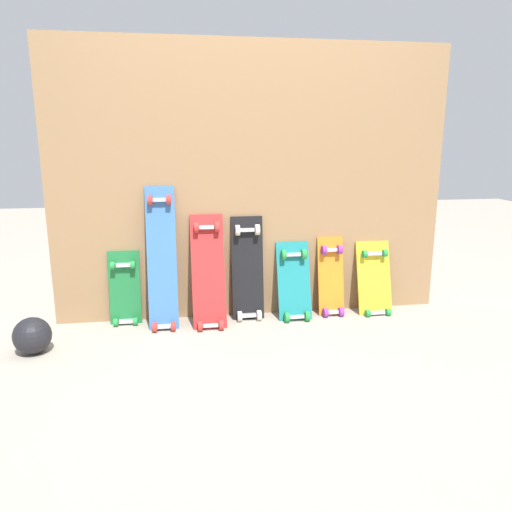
{
  "coord_description": "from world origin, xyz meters",
  "views": [
    {
      "loc": [
        -0.49,
        -3.17,
        1.2
      ],
      "look_at": [
        0.0,
        -0.07,
        0.44
      ],
      "focal_mm": 34.4,
      "sensor_mm": 36.0,
      "label": 1
    }
  ],
  "objects_px": {
    "skateboard_blue": "(162,263)",
    "skateboard_black": "(248,273)",
    "skateboard_yellow": "(374,283)",
    "skateboard_red": "(208,276)",
    "skateboard_orange": "(331,281)",
    "skateboard_green": "(125,293)",
    "skateboard_teal": "(294,286)",
    "rubber_ball": "(32,336)"
  },
  "relations": [
    {
      "from": "skateboard_blue",
      "to": "skateboard_black",
      "type": "relative_size",
      "value": 1.28
    },
    {
      "from": "skateboard_black",
      "to": "skateboard_yellow",
      "type": "relative_size",
      "value": 1.32
    },
    {
      "from": "skateboard_red",
      "to": "skateboard_orange",
      "type": "height_order",
      "value": "skateboard_red"
    },
    {
      "from": "skateboard_green",
      "to": "skateboard_teal",
      "type": "relative_size",
      "value": 0.96
    },
    {
      "from": "skateboard_black",
      "to": "skateboard_orange",
      "type": "height_order",
      "value": "skateboard_black"
    },
    {
      "from": "skateboard_black",
      "to": "rubber_ball",
      "type": "height_order",
      "value": "skateboard_black"
    },
    {
      "from": "skateboard_green",
      "to": "skateboard_blue",
      "type": "xyz_separation_m",
      "value": [
        0.25,
        -0.07,
        0.21
      ]
    },
    {
      "from": "skateboard_blue",
      "to": "skateboard_orange",
      "type": "xyz_separation_m",
      "value": [
        1.15,
        0.04,
        -0.18
      ]
    },
    {
      "from": "skateboard_blue",
      "to": "skateboard_teal",
      "type": "xyz_separation_m",
      "value": [
        0.88,
        0.01,
        -0.19
      ]
    },
    {
      "from": "skateboard_red",
      "to": "skateboard_yellow",
      "type": "relative_size",
      "value": 1.37
    },
    {
      "from": "skateboard_green",
      "to": "skateboard_yellow",
      "type": "relative_size",
      "value": 0.97
    },
    {
      "from": "skateboard_red",
      "to": "rubber_ball",
      "type": "distance_m",
      "value": 1.09
    },
    {
      "from": "skateboard_orange",
      "to": "rubber_ball",
      "type": "height_order",
      "value": "skateboard_orange"
    },
    {
      "from": "skateboard_yellow",
      "to": "skateboard_orange",
      "type": "bearing_deg",
      "value": 176.38
    },
    {
      "from": "skateboard_orange",
      "to": "skateboard_yellow",
      "type": "height_order",
      "value": "skateboard_orange"
    },
    {
      "from": "skateboard_teal",
      "to": "skateboard_yellow",
      "type": "xyz_separation_m",
      "value": [
        0.58,
        0.01,
        -0.01
      ]
    },
    {
      "from": "skateboard_yellow",
      "to": "rubber_ball",
      "type": "height_order",
      "value": "skateboard_yellow"
    },
    {
      "from": "skateboard_yellow",
      "to": "skateboard_blue",
      "type": "bearing_deg",
      "value": -179.12
    },
    {
      "from": "skateboard_teal",
      "to": "skateboard_orange",
      "type": "xyz_separation_m",
      "value": [
        0.27,
        0.03,
        0.01
      ]
    },
    {
      "from": "skateboard_green",
      "to": "skateboard_orange",
      "type": "height_order",
      "value": "skateboard_orange"
    },
    {
      "from": "skateboard_green",
      "to": "skateboard_red",
      "type": "height_order",
      "value": "skateboard_red"
    },
    {
      "from": "skateboard_blue",
      "to": "skateboard_red",
      "type": "xyz_separation_m",
      "value": [
        0.29,
        -0.02,
        -0.09
      ]
    },
    {
      "from": "skateboard_teal",
      "to": "skateboard_orange",
      "type": "height_order",
      "value": "skateboard_orange"
    },
    {
      "from": "skateboard_teal",
      "to": "skateboard_yellow",
      "type": "height_order",
      "value": "skateboard_teal"
    },
    {
      "from": "skateboard_red",
      "to": "skateboard_teal",
      "type": "height_order",
      "value": "skateboard_red"
    },
    {
      "from": "skateboard_red",
      "to": "skateboard_black",
      "type": "bearing_deg",
      "value": 15.36
    },
    {
      "from": "skateboard_teal",
      "to": "rubber_ball",
      "type": "distance_m",
      "value": 1.65
    },
    {
      "from": "skateboard_blue",
      "to": "skateboard_yellow",
      "type": "bearing_deg",
      "value": 0.88
    },
    {
      "from": "skateboard_green",
      "to": "skateboard_orange",
      "type": "xyz_separation_m",
      "value": [
        1.4,
        -0.03,
        0.03
      ]
    },
    {
      "from": "skateboard_green",
      "to": "skateboard_red",
      "type": "relative_size",
      "value": 0.71
    },
    {
      "from": "skateboard_blue",
      "to": "skateboard_orange",
      "type": "height_order",
      "value": "skateboard_blue"
    },
    {
      "from": "skateboard_red",
      "to": "skateboard_teal",
      "type": "relative_size",
      "value": 1.36
    },
    {
      "from": "skateboard_orange",
      "to": "rubber_ball",
      "type": "relative_size",
      "value": 2.85
    },
    {
      "from": "skateboard_red",
      "to": "skateboard_yellow",
      "type": "distance_m",
      "value": 1.17
    },
    {
      "from": "skateboard_orange",
      "to": "skateboard_black",
      "type": "bearing_deg",
      "value": 178.99
    },
    {
      "from": "skateboard_green",
      "to": "rubber_ball",
      "type": "distance_m",
      "value": 0.64
    },
    {
      "from": "skateboard_green",
      "to": "skateboard_teal",
      "type": "bearing_deg",
      "value": -3.24
    },
    {
      "from": "skateboard_teal",
      "to": "skateboard_yellow",
      "type": "distance_m",
      "value": 0.58
    },
    {
      "from": "skateboard_black",
      "to": "skateboard_orange",
      "type": "bearing_deg",
      "value": -1.01
    },
    {
      "from": "skateboard_blue",
      "to": "skateboard_orange",
      "type": "bearing_deg",
      "value": 2.1
    },
    {
      "from": "skateboard_teal",
      "to": "rubber_ball",
      "type": "xyz_separation_m",
      "value": [
        -1.61,
        -0.34,
        -0.12
      ]
    },
    {
      "from": "skateboard_black",
      "to": "rubber_ball",
      "type": "distance_m",
      "value": 1.37
    }
  ]
}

